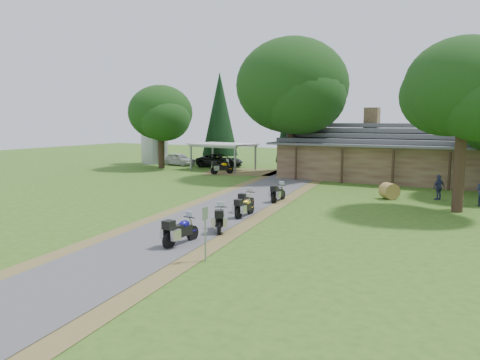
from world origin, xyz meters
The scene contains 22 objects.
ground centered at (0.00, 0.00, 0.00)m, with size 120.00×120.00×0.00m, color #315919.
driveway centered at (-0.50, 4.00, 0.00)m, with size 46.00×46.00×0.00m, color #4E4E51.
lodge centered at (6.00, 24.00, 2.45)m, with size 21.40×9.40×4.90m, color brown, non-canonical shape.
silo centered at (-22.22, 25.72, 3.19)m, with size 3.14×3.14×6.38m, color gray.
carport centered at (-11.68, 23.67, 1.35)m, with size 6.25×4.17×2.71m, color silver, non-canonical shape.
car_white_sedan centered at (-18.52, 25.38, 0.88)m, with size 5.29×2.23×1.76m, color silver.
car_dark_suv centered at (-13.49, 25.99, 1.06)m, with size 5.54×2.36×2.12m, color black.
motorcycle_row_a centered at (1.58, -2.09, 0.65)m, with size 1.91×0.62×1.31m, color navy, non-canonical shape.
motorcycle_row_b centered at (1.77, 0.76, 0.64)m, with size 1.86×0.61×1.27m, color #9A9BA2, non-canonical shape.
motorcycle_row_c centered at (1.29, 4.08, 0.59)m, with size 1.73×0.57×1.19m, color gold, non-canonical shape.
motorcycle_row_d centered at (0.60, 5.64, 0.62)m, with size 1.80×0.59×1.23m, color #B74A14, non-canonical shape.
motorcycle_row_e centered at (0.95, 9.26, 0.61)m, with size 1.77×0.58×1.21m, color black, non-canonical shape.
motorcycle_carport_a centered at (-9.79, 20.29, 0.70)m, with size 2.04×0.67×1.40m, color #ECA802, non-canonical shape.
person_a centered at (11.10, 11.81, 1.10)m, with size 0.63×0.45×2.20m, color navy.
person_c centered at (9.78, 14.78, 0.96)m, with size 0.54×0.39×1.92m, color navy.
hay_bale centered at (6.92, 13.60, 0.52)m, with size 1.05×1.05×0.96m, color olive.
sign_post centered at (3.74, -3.57, 1.02)m, with size 0.37×0.06×2.05m, color gray, non-canonical shape.
oak_lodge_left centered at (-3.09, 21.08, 6.53)m, with size 9.80×9.80×13.06m, color #11330F, non-canonical shape.
oak_driveway centered at (11.13, 11.04, 5.60)m, with size 6.38×6.38×11.21m, color #11330F, non-canonical shape.
oak_silo centered at (-18.30, 21.97, 4.73)m, with size 6.74×6.74×9.47m, color #11330F, non-canonical shape.
cedar_near centered at (-5.05, 26.12, 5.64)m, with size 3.36×3.36×11.28m, color black.
cedar_far centered at (-14.75, 28.17, 5.21)m, with size 4.06×4.06×10.42m, color black.
Camera 1 is at (12.81, -17.53, 5.18)m, focal length 35.00 mm.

